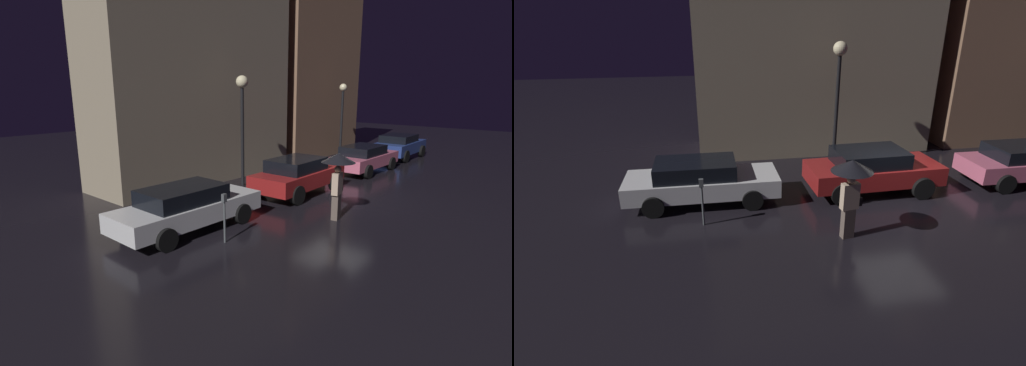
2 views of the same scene
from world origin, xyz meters
TOP-DOWN VIEW (x-y plane):
  - ground_plane at (0.00, 0.00)m, footprint 60.00×60.00m
  - building_facade_left at (-1.20, 6.50)m, footprint 9.58×3.00m
  - building_facade_right at (7.84, 6.50)m, footprint 6.89×3.00m
  - parked_car_white at (-5.99, 1.51)m, footprint 4.62×1.89m
  - parked_car_red at (-0.51, 1.39)m, footprint 4.31×1.98m
  - parked_car_pink at (4.99, 1.30)m, footprint 4.26×1.93m
  - pedestrian_with_umbrella at (-2.30, -1.34)m, footprint 1.05×1.05m
  - parking_meter at (-5.97, -0.03)m, footprint 0.12×0.10m
  - street_lamp_near at (-0.96, 3.92)m, footprint 0.50×0.50m

SIDE VIEW (x-z plane):
  - ground_plane at x=0.00m, z-range 0.00..0.00m
  - parked_car_pink at x=4.99m, z-range 0.05..1.36m
  - parked_car_white at x=-5.99m, z-range 0.04..1.38m
  - parked_car_red at x=-0.51m, z-range 0.05..1.48m
  - parking_meter at x=-5.97m, z-range 0.16..1.52m
  - pedestrian_with_umbrella at x=-2.30m, z-range 0.60..2.74m
  - street_lamp_near at x=-0.96m, z-range 1.14..5.69m
  - building_facade_left at x=-1.20m, z-range 0.00..10.36m
  - building_facade_right at x=7.84m, z-range 0.00..10.99m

